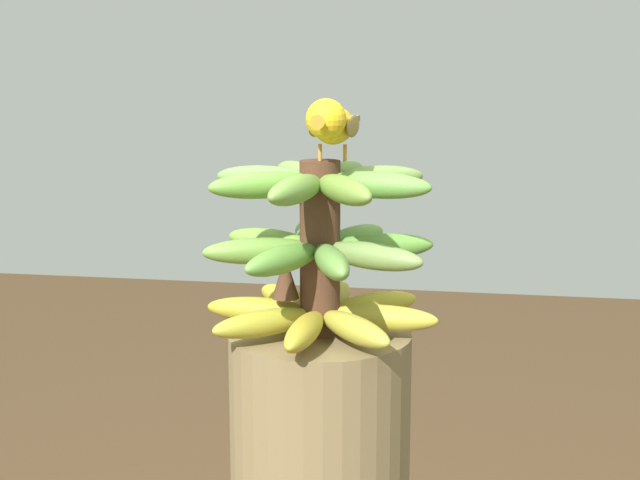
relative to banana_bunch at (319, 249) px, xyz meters
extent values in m
cylinder|color=#4C2D1E|center=(0.00, 0.00, 0.00)|extent=(0.05, 0.05, 0.23)
ellipsoid|color=gold|center=(0.06, 0.06, -0.09)|extent=(0.14, 0.12, 0.03)
ellipsoid|color=#ADA032|center=(0.01, 0.08, -0.09)|extent=(0.04, 0.15, 0.03)
ellipsoid|color=gold|center=(-0.05, 0.06, -0.09)|extent=(0.12, 0.14, 0.03)
ellipsoid|color=#AEA129|center=(-0.08, 0.01, -0.09)|extent=(0.15, 0.04, 0.03)
ellipsoid|color=#A9A12D|center=(-0.06, -0.06, -0.09)|extent=(0.14, 0.12, 0.03)
ellipsoid|color=gold|center=(-0.01, -0.08, -0.09)|extent=(0.04, 0.15, 0.03)
ellipsoid|color=#AAA337|center=(0.06, -0.06, -0.09)|extent=(0.12, 0.14, 0.03)
ellipsoid|color=gold|center=(0.08, -0.01, -0.09)|extent=(0.15, 0.04, 0.03)
ellipsoid|color=#5C9737|center=(0.08, 0.03, 0.00)|extent=(0.15, 0.08, 0.03)
ellipsoid|color=#61983C|center=(0.03, 0.07, 0.00)|extent=(0.09, 0.15, 0.03)
ellipsoid|color=#5D8A46|center=(-0.03, 0.08, 0.00)|extent=(0.08, 0.15, 0.03)
ellipsoid|color=olive|center=(-0.07, 0.03, 0.00)|extent=(0.15, 0.09, 0.03)
ellipsoid|color=olive|center=(-0.08, -0.03, 0.00)|extent=(0.15, 0.08, 0.03)
ellipsoid|color=#5F953B|center=(-0.03, -0.07, 0.00)|extent=(0.09, 0.15, 0.03)
ellipsoid|color=#5E8B3C|center=(0.03, -0.08, 0.00)|extent=(0.08, 0.15, 0.03)
ellipsoid|color=olive|center=(0.07, -0.03, 0.00)|extent=(0.15, 0.09, 0.03)
ellipsoid|color=#5F903C|center=(0.02, 0.07, 0.09)|extent=(0.07, 0.15, 0.03)
ellipsoid|color=olive|center=(-0.04, 0.07, 0.09)|extent=(0.11, 0.14, 0.03)
ellipsoid|color=#649746|center=(-0.07, 0.02, 0.09)|extent=(0.15, 0.07, 0.03)
ellipsoid|color=#619B37|center=(-0.06, -0.04, 0.09)|extent=(0.14, 0.11, 0.03)
ellipsoid|color=olive|center=(-0.02, -0.07, 0.09)|extent=(0.07, 0.15, 0.03)
ellipsoid|color=olive|center=(0.04, -0.06, 0.09)|extent=(0.11, 0.14, 0.03)
ellipsoid|color=#5E963D|center=(0.08, -0.02, 0.09)|extent=(0.15, 0.07, 0.03)
ellipsoid|color=olive|center=(0.07, 0.04, 0.09)|extent=(0.14, 0.11, 0.03)
cone|color=#4C2D1E|center=(-0.04, -0.01, -0.04)|extent=(0.04, 0.04, 0.06)
cylinder|color=#C68933|center=(0.00, 0.00, 0.13)|extent=(0.01, 0.01, 0.02)
cylinder|color=#C68933|center=(0.03, 0.00, 0.13)|extent=(0.01, 0.00, 0.02)
ellipsoid|color=gold|center=(0.02, 0.00, 0.16)|extent=(0.05, 0.10, 0.05)
ellipsoid|color=olive|center=(0.00, 0.00, 0.16)|extent=(0.01, 0.07, 0.03)
ellipsoid|color=olive|center=(0.04, 0.00, 0.16)|extent=(0.01, 0.07, 0.03)
cube|color=olive|center=(0.02, 0.07, 0.17)|extent=(0.03, 0.06, 0.01)
sphere|color=gold|center=(0.02, -0.05, 0.17)|extent=(0.05, 0.05, 0.05)
sphere|color=black|center=(0.03, -0.05, 0.18)|extent=(0.01, 0.01, 0.01)
cone|color=orange|center=(0.01, -0.08, 0.17)|extent=(0.02, 0.03, 0.02)
camera|label=1|loc=(0.22, -1.27, 0.27)|focal=55.97mm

